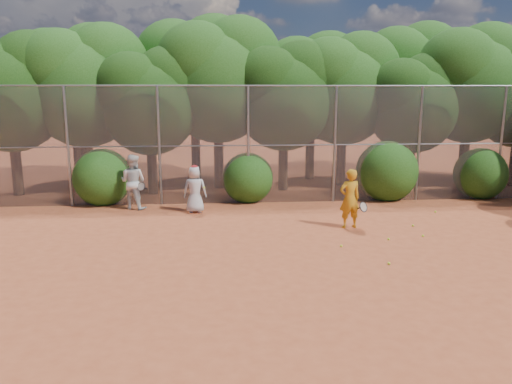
{
  "coord_description": "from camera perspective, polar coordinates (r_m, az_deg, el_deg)",
  "views": [
    {
      "loc": [
        -2.04,
        -10.94,
        3.88
      ],
      "look_at": [
        -1.0,
        2.5,
        1.1
      ],
      "focal_mm": 35.0,
      "sensor_mm": 36.0,
      "label": 1
    }
  ],
  "objects": [
    {
      "name": "tree_4",
      "position": [
        19.35,
        3.35,
        11.28
      ],
      "size": [
        4.19,
        3.64,
        5.73
      ],
      "color": "black",
      "rests_on": "ground"
    },
    {
      "name": "bush_3",
      "position": [
        19.92,
        24.28,
        2.16
      ],
      "size": [
        1.9,
        1.9,
        1.9
      ],
      "primitive_type": "sphere",
      "color": "#1D4B12",
      "rests_on": "ground"
    },
    {
      "name": "tree_7",
      "position": [
        22.03,
        23.39,
        11.77
      ],
      "size": [
        4.77,
        4.14,
        6.53
      ],
      "color": "black",
      "rests_on": "ground"
    },
    {
      "name": "player_teen",
      "position": [
        16.0,
        -7.0,
        0.33
      ],
      "size": [
        0.75,
        0.5,
        1.53
      ],
      "rotation": [
        0.0,
        0.0,
        3.11
      ],
      "color": "silver",
      "rests_on": "ground"
    },
    {
      "name": "ball_4",
      "position": [
        12.74,
        9.72,
        -6.09
      ],
      "size": [
        0.07,
        0.07,
        0.07
      ],
      "primitive_type": "sphere",
      "color": "#CBE72A",
      "rests_on": "ground"
    },
    {
      "name": "player_white",
      "position": [
        16.84,
        -13.87,
        1.13
      ],
      "size": [
        1.07,
        0.96,
        1.81
      ],
      "rotation": [
        0.0,
        0.0,
        2.77
      ],
      "color": "silver",
      "rests_on": "ground"
    },
    {
      "name": "tree_1",
      "position": [
        20.09,
        -18.96,
        11.85
      ],
      "size": [
        4.64,
        4.03,
        6.35
      ],
      "color": "black",
      "rests_on": "ground"
    },
    {
      "name": "ball_3",
      "position": [
        14.13,
        18.54,
        -4.77
      ],
      "size": [
        0.07,
        0.07,
        0.07
      ],
      "primitive_type": "sphere",
      "color": "#CBE72A",
      "rests_on": "ground"
    },
    {
      "name": "tree_12",
      "position": [
        23.8,
        17.21,
        12.67
      ],
      "size": [
        5.02,
        4.37,
        6.88
      ],
      "color": "black",
      "rests_on": "ground"
    },
    {
      "name": "bush_2",
      "position": [
        18.47,
        14.73,
        2.62
      ],
      "size": [
        2.2,
        2.2,
        2.2
      ],
      "primitive_type": "sphere",
      "color": "#1D4B12",
      "rests_on": "ground"
    },
    {
      "name": "ground",
      "position": [
        11.78,
        5.84,
        -7.64
      ],
      "size": [
        80.0,
        80.0,
        0.0
      ],
      "primitive_type": "plane",
      "color": "#AB4926",
      "rests_on": "ground"
    },
    {
      "name": "fence_back",
      "position": [
        17.14,
        2.05,
        5.53
      ],
      "size": [
        20.05,
        0.09,
        4.03
      ],
      "color": "gray",
      "rests_on": "ground"
    },
    {
      "name": "tree_10",
      "position": [
        22.01,
        -6.94,
        13.52
      ],
      "size": [
        5.15,
        4.48,
        7.06
      ],
      "color": "black",
      "rests_on": "ground"
    },
    {
      "name": "bush_1",
      "position": [
        17.52,
        -0.96,
        1.86
      ],
      "size": [
        1.8,
        1.8,
        1.8
      ],
      "primitive_type": "sphere",
      "color": "#1D4B12",
      "rests_on": "ground"
    },
    {
      "name": "tree_0",
      "position": [
        20.37,
        -26.22,
        10.63
      ],
      "size": [
        4.38,
        3.81,
        6.0
      ],
      "color": "black",
      "rests_on": "ground"
    },
    {
      "name": "ball_5",
      "position": [
        17.0,
        19.81,
        -2.13
      ],
      "size": [
        0.07,
        0.07,
        0.07
      ],
      "primitive_type": "sphere",
      "color": "#CBE72A",
      "rests_on": "ground"
    },
    {
      "name": "tree_2",
      "position": [
        18.93,
        -11.94,
        10.52
      ],
      "size": [
        3.99,
        3.47,
        5.47
      ],
      "color": "black",
      "rests_on": "ground"
    },
    {
      "name": "tree_9",
      "position": [
        22.57,
        -20.03,
        12.14
      ],
      "size": [
        4.83,
        4.2,
        6.62
      ],
      "color": "black",
      "rests_on": "ground"
    },
    {
      "name": "bush_0",
      "position": [
        17.92,
        -17.14,
        1.89
      ],
      "size": [
        2.0,
        2.0,
        2.0
      ],
      "primitive_type": "sphere",
      "color": "#1D4B12",
      "rests_on": "ground"
    },
    {
      "name": "tree_5",
      "position": [
        20.62,
        10.12,
        11.95
      ],
      "size": [
        4.51,
        3.92,
        6.17
      ],
      "color": "black",
      "rests_on": "ground"
    },
    {
      "name": "tree_6",
      "position": [
        20.44,
        17.66,
        9.96
      ],
      "size": [
        3.86,
        3.36,
        5.29
      ],
      "color": "black",
      "rests_on": "ground"
    },
    {
      "name": "ball_0",
      "position": [
        13.57,
        14.91,
        -5.22
      ],
      "size": [
        0.07,
        0.07,
        0.07
      ],
      "primitive_type": "sphere",
      "color": "#CBE72A",
      "rests_on": "ground"
    },
    {
      "name": "ball_2",
      "position": [
        11.74,
        14.95,
        -7.89
      ],
      "size": [
        0.07,
        0.07,
        0.07
      ],
      "primitive_type": "sphere",
      "color": "#CBE72A",
      "rests_on": "ground"
    },
    {
      "name": "player_yellow",
      "position": [
        14.35,
        10.66,
        -0.76
      ],
      "size": [
        0.85,
        0.6,
        1.7
      ],
      "rotation": [
        0.0,
        0.0,
        3.32
      ],
      "color": "orange",
      "rests_on": "ground"
    },
    {
      "name": "tree_3",
      "position": [
        19.79,
        -4.23,
        13.12
      ],
      "size": [
        4.89,
        4.26,
        6.7
      ],
      "color": "black",
      "rests_on": "ground"
    },
    {
      "name": "ball_1",
      "position": [
        15.08,
        17.5,
        -3.67
      ],
      "size": [
        0.07,
        0.07,
        0.07
      ],
      "primitive_type": "sphere",
      "color": "#CBE72A",
      "rests_on": "ground"
    },
    {
      "name": "tree_11",
      "position": [
        21.97,
        6.49,
        12.33
      ],
      "size": [
        4.64,
        4.03,
        6.35
      ],
      "color": "black",
      "rests_on": "ground"
    }
  ]
}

